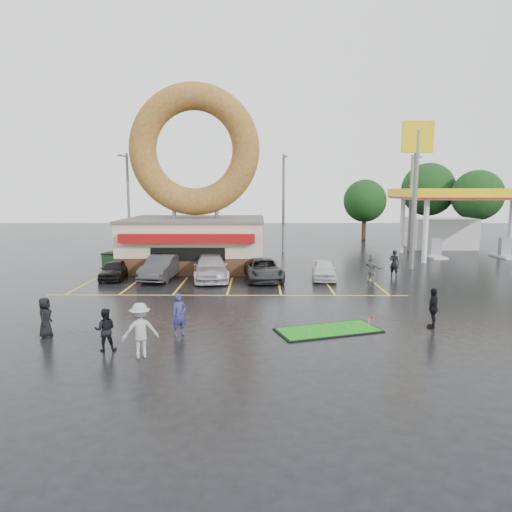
{
  "coord_description": "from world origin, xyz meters",
  "views": [
    {
      "loc": [
        1.8,
        -21.19,
        5.75
      ],
      "look_at": [
        1.61,
        3.4,
        2.2
      ],
      "focal_mm": 32.0,
      "sensor_mm": 36.0,
      "label": 1
    }
  ],
  "objects_px": {
    "gas_station": "(457,213)",
    "car_silver": "(211,267)",
    "donut_shop": "(195,208)",
    "putting_green": "(328,330)",
    "car_dgrey": "(162,267)",
    "dumpster": "(118,263)",
    "person_blue": "(179,315)",
    "shell_sign": "(416,167)",
    "car_black": "(114,270)",
    "streetlight_mid": "(283,201)",
    "car_white": "(324,270)",
    "streetlight_right": "(411,201)",
    "car_grey": "(263,269)",
    "person_cameraman": "(433,308)",
    "streetlight_left": "(128,201)"
  },
  "relations": [
    {
      "from": "dumpster",
      "to": "putting_green",
      "type": "relative_size",
      "value": 0.39
    },
    {
      "from": "car_white",
      "to": "dumpster",
      "type": "distance_m",
      "value": 14.5
    },
    {
      "from": "streetlight_mid",
      "to": "person_blue",
      "type": "bearing_deg",
      "value": -102.37
    },
    {
      "from": "car_dgrey",
      "to": "donut_shop",
      "type": "bearing_deg",
      "value": 79.88
    },
    {
      "from": "shell_sign",
      "to": "car_silver",
      "type": "distance_m",
      "value": 16.32
    },
    {
      "from": "gas_station",
      "to": "car_grey",
      "type": "bearing_deg",
      "value": -143.84
    },
    {
      "from": "gas_station",
      "to": "car_silver",
      "type": "xyz_separation_m",
      "value": [
        -21.37,
        -12.94,
        -2.92
      ]
    },
    {
      "from": "streetlight_left",
      "to": "person_blue",
      "type": "relative_size",
      "value": 5.29
    },
    {
      "from": "gas_station",
      "to": "person_blue",
      "type": "height_order",
      "value": "gas_station"
    },
    {
      "from": "donut_shop",
      "to": "shell_sign",
      "type": "distance_m",
      "value": 16.29
    },
    {
      "from": "streetlight_left",
      "to": "donut_shop",
      "type": "bearing_deg",
      "value": -44.78
    },
    {
      "from": "car_black",
      "to": "streetlight_mid",
      "type": "bearing_deg",
      "value": 42.0
    },
    {
      "from": "car_black",
      "to": "shell_sign",
      "type": "bearing_deg",
      "value": 5.1
    },
    {
      "from": "person_cameraman",
      "to": "putting_green",
      "type": "bearing_deg",
      "value": -59.26
    },
    {
      "from": "shell_sign",
      "to": "streetlight_right",
      "type": "distance_m",
      "value": 10.68
    },
    {
      "from": "gas_station",
      "to": "car_white",
      "type": "distance_m",
      "value": 19.31
    },
    {
      "from": "streetlight_mid",
      "to": "car_silver",
      "type": "height_order",
      "value": "streetlight_mid"
    },
    {
      "from": "dumpster",
      "to": "person_blue",
      "type": "bearing_deg",
      "value": -53.69
    },
    {
      "from": "streetlight_mid",
      "to": "car_silver",
      "type": "xyz_separation_m",
      "value": [
        -5.37,
        -12.92,
        -4.0
      ]
    },
    {
      "from": "donut_shop",
      "to": "streetlight_right",
      "type": "distance_m",
      "value": 21.0
    },
    {
      "from": "car_dgrey",
      "to": "dumpster",
      "type": "height_order",
      "value": "car_dgrey"
    },
    {
      "from": "car_grey",
      "to": "streetlight_mid",
      "type": "bearing_deg",
      "value": 74.66
    },
    {
      "from": "person_cameraman",
      "to": "streetlight_right",
      "type": "bearing_deg",
      "value": -171.23
    },
    {
      "from": "car_silver",
      "to": "car_grey",
      "type": "xyz_separation_m",
      "value": [
        3.42,
        -0.18,
        -0.09
      ]
    },
    {
      "from": "streetlight_right",
      "to": "putting_green",
      "type": "relative_size",
      "value": 1.96
    },
    {
      "from": "donut_shop",
      "to": "person_blue",
      "type": "bearing_deg",
      "value": -84.44
    },
    {
      "from": "streetlight_mid",
      "to": "car_white",
      "type": "height_order",
      "value": "streetlight_mid"
    },
    {
      "from": "streetlight_mid",
      "to": "dumpster",
      "type": "height_order",
      "value": "streetlight_mid"
    },
    {
      "from": "donut_shop",
      "to": "car_silver",
      "type": "xyz_separation_m",
      "value": [
        1.63,
        -4.97,
        -3.69
      ]
    },
    {
      "from": "car_black",
      "to": "car_white",
      "type": "relative_size",
      "value": 0.96
    },
    {
      "from": "donut_shop",
      "to": "putting_green",
      "type": "relative_size",
      "value": 2.93
    },
    {
      "from": "donut_shop",
      "to": "person_cameraman",
      "type": "xyz_separation_m",
      "value": [
        12.1,
        -15.5,
        -3.61
      ]
    },
    {
      "from": "streetlight_left",
      "to": "putting_green",
      "type": "height_order",
      "value": "streetlight_left"
    },
    {
      "from": "shell_sign",
      "to": "streetlight_mid",
      "type": "height_order",
      "value": "shell_sign"
    },
    {
      "from": "car_silver",
      "to": "person_cameraman",
      "type": "xyz_separation_m",
      "value": [
        10.48,
        -10.52,
        0.08
      ]
    },
    {
      "from": "dumpster",
      "to": "car_white",
      "type": "bearing_deg",
      "value": 0.11
    },
    {
      "from": "streetlight_mid",
      "to": "putting_green",
      "type": "distance_m",
      "value": 24.4
    },
    {
      "from": "car_dgrey",
      "to": "car_silver",
      "type": "relative_size",
      "value": 0.89
    },
    {
      "from": "streetlight_right",
      "to": "car_black",
      "type": "xyz_separation_m",
      "value": [
        -23.7,
        -13.92,
        -4.16
      ]
    },
    {
      "from": "gas_station",
      "to": "putting_green",
      "type": "bearing_deg",
      "value": -122.66
    },
    {
      "from": "streetlight_right",
      "to": "car_grey",
      "type": "relative_size",
      "value": 1.83
    },
    {
      "from": "streetlight_mid",
      "to": "car_silver",
      "type": "bearing_deg",
      "value": -112.59
    },
    {
      "from": "person_cameraman",
      "to": "car_white",
      "type": "bearing_deg",
      "value": -139.04
    },
    {
      "from": "shell_sign",
      "to": "car_black",
      "type": "bearing_deg",
      "value": -169.06
    },
    {
      "from": "donut_shop",
      "to": "putting_green",
      "type": "bearing_deg",
      "value": -64.42
    },
    {
      "from": "streetlight_right",
      "to": "car_black",
      "type": "distance_m",
      "value": 27.79
    },
    {
      "from": "shell_sign",
      "to": "person_blue",
      "type": "xyz_separation_m",
      "value": [
        -14.38,
        -15.63,
        -6.53
      ]
    },
    {
      "from": "streetlight_left",
      "to": "streetlight_mid",
      "type": "height_order",
      "value": "same"
    },
    {
      "from": "gas_station",
      "to": "car_silver",
      "type": "height_order",
      "value": "gas_station"
    },
    {
      "from": "car_black",
      "to": "person_cameraman",
      "type": "xyz_separation_m",
      "value": [
        16.8,
        -10.52,
        0.23
      ]
    }
  ]
}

